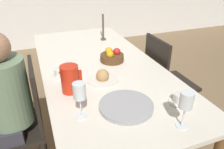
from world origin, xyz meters
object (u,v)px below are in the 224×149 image
(chair_opposite, at_px, (165,80))
(candlestick_tall, at_px, (103,28))
(chair_person_side, at_px, (23,122))
(person_seated, at_px, (3,103))
(fruit_bowl, at_px, (112,56))
(serving_tray, at_px, (126,106))
(wine_glass_water, at_px, (79,92))
(teacup_across, at_px, (60,73))
(red_pitcher, at_px, (70,79))
(bread_plate, at_px, (103,77))
(wine_glass_juice, at_px, (186,102))
(teacup_near_person, at_px, (180,99))

(chair_opposite, distance_m, candlestick_tall, 0.85)
(chair_person_side, distance_m, chair_opposite, 1.33)
(chair_opposite, distance_m, person_seated, 1.44)
(fruit_bowl, bearing_deg, serving_tray, -103.81)
(person_seated, xyz_separation_m, wine_glass_water, (0.44, -0.40, 0.22))
(chair_person_side, relative_size, fruit_bowl, 4.61)
(chair_person_side, xyz_separation_m, serving_tray, (0.62, -0.45, 0.28))
(chair_opposite, bearing_deg, teacup_across, -86.41)
(chair_opposite, xyz_separation_m, serving_tray, (-0.70, -0.61, 0.28))
(chair_person_side, bearing_deg, red_pitcher, -111.80)
(bread_plate, distance_m, fruit_bowl, 0.36)
(red_pitcher, relative_size, wine_glass_juice, 0.89)
(chair_person_side, xyz_separation_m, chair_opposite, (1.32, 0.17, 0.00))
(bread_plate, bearing_deg, fruit_bowl, 58.36)
(red_pitcher, height_order, teacup_near_person, red_pitcher)
(red_pitcher, distance_m, wine_glass_juice, 0.73)
(wine_glass_water, xyz_separation_m, wine_glass_juice, (0.48, -0.27, -0.01))
(teacup_across, relative_size, bread_plate, 0.58)
(red_pitcher, height_order, fruit_bowl, red_pitcher)
(chair_opposite, xyz_separation_m, bread_plate, (-0.72, -0.25, 0.30))
(chair_person_side, distance_m, teacup_across, 0.44)
(candlestick_tall, bearing_deg, serving_tray, -102.68)
(teacup_near_person, relative_size, bread_plate, 0.58)
(wine_glass_water, height_order, teacup_near_person, wine_glass_water)
(red_pitcher, height_order, wine_glass_water, wine_glass_water)
(fruit_bowl, bearing_deg, chair_person_side, -164.01)
(person_seated, xyz_separation_m, red_pitcher, (0.44, -0.12, 0.15))
(wine_glass_water, bearing_deg, chair_opposite, 31.55)
(fruit_bowl, bearing_deg, wine_glass_water, -123.48)
(red_pitcher, bearing_deg, teacup_across, 98.45)
(teacup_across, bearing_deg, chair_person_side, -161.97)
(chair_opposite, bearing_deg, bread_plate, -71.18)
(chair_person_side, distance_m, wine_glass_water, 0.70)
(bread_plate, xyz_separation_m, candlestick_tall, (0.30, 0.87, 0.10))
(chair_opposite, bearing_deg, candlestick_tall, -145.92)
(chair_person_side, bearing_deg, wine_glass_water, -140.62)
(wine_glass_juice, xyz_separation_m, fruit_bowl, (-0.05, 0.92, -0.11))
(teacup_near_person, height_order, teacup_across, same)
(teacup_across, distance_m, bread_plate, 0.34)
(chair_opposite, xyz_separation_m, fruit_bowl, (-0.54, 0.06, 0.31))
(person_seated, bearing_deg, teacup_across, -72.51)
(teacup_near_person, xyz_separation_m, candlestick_tall, (-0.05, 1.30, 0.10))
(red_pitcher, height_order, teacup_across, red_pitcher)
(red_pitcher, relative_size, bread_plate, 0.82)
(chair_person_side, xyz_separation_m, fruit_bowl, (0.78, 0.22, 0.31))
(person_seated, bearing_deg, red_pitcher, -104.70)
(wine_glass_water, relative_size, fruit_bowl, 1.06)
(red_pitcher, xyz_separation_m, wine_glass_juice, (0.48, -0.55, 0.06))
(chair_opposite, xyz_separation_m, candlestick_tall, (-0.42, 0.62, 0.40))
(serving_tray, xyz_separation_m, candlestick_tall, (0.28, 1.24, 0.12))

